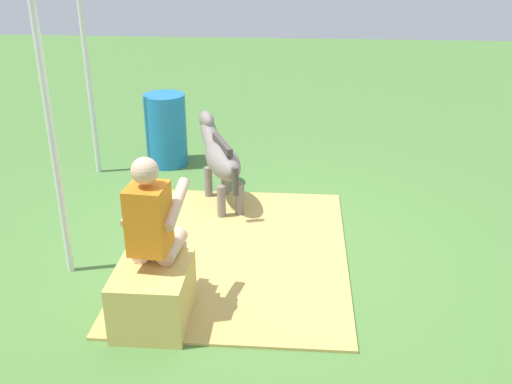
{
  "coord_description": "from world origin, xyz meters",
  "views": [
    {
      "loc": [
        -5.05,
        -0.39,
        2.82
      ],
      "look_at": [
        0.03,
        -0.0,
        0.55
      ],
      "focal_mm": 41.51,
      "sensor_mm": 36.0,
      "label": 1
    }
  ],
  "objects_px": {
    "hay_bale": "(153,295)",
    "person_seated": "(155,227)",
    "water_barrel": "(166,130)",
    "tent_pole_right": "(88,78)",
    "pony_standing": "(220,158)",
    "tent_pole_left": "(53,145)"
  },
  "relations": [
    {
      "from": "person_seated",
      "to": "hay_bale",
      "type": "bearing_deg",
      "value": 176.38
    },
    {
      "from": "hay_bale",
      "to": "tent_pole_left",
      "type": "distance_m",
      "value": 1.51
    },
    {
      "from": "water_barrel",
      "to": "tent_pole_left",
      "type": "relative_size",
      "value": 0.39
    },
    {
      "from": "pony_standing",
      "to": "tent_pole_right",
      "type": "relative_size",
      "value": 0.53
    },
    {
      "from": "person_seated",
      "to": "tent_pole_left",
      "type": "distance_m",
      "value": 1.17
    },
    {
      "from": "pony_standing",
      "to": "tent_pole_left",
      "type": "xyz_separation_m",
      "value": [
        -1.53,
        1.17,
        0.66
      ]
    },
    {
      "from": "tent_pole_right",
      "to": "hay_bale",
      "type": "bearing_deg",
      "value": -154.65
    },
    {
      "from": "hay_bale",
      "to": "person_seated",
      "type": "bearing_deg",
      "value": -3.62
    },
    {
      "from": "pony_standing",
      "to": "tent_pole_right",
      "type": "xyz_separation_m",
      "value": [
        0.82,
        1.68,
        0.66
      ]
    },
    {
      "from": "hay_bale",
      "to": "tent_pole_left",
      "type": "bearing_deg",
      "value": 53.6
    },
    {
      "from": "hay_bale",
      "to": "pony_standing",
      "type": "distance_m",
      "value": 2.25
    },
    {
      "from": "pony_standing",
      "to": "tent_pole_right",
      "type": "distance_m",
      "value": 1.98
    },
    {
      "from": "hay_bale",
      "to": "person_seated",
      "type": "xyz_separation_m",
      "value": [
        0.16,
        -0.01,
        0.51
      ]
    },
    {
      "from": "tent_pole_right",
      "to": "person_seated",
      "type": "bearing_deg",
      "value": -153.23
    },
    {
      "from": "water_barrel",
      "to": "tent_pole_right",
      "type": "bearing_deg",
      "value": 112.33
    },
    {
      "from": "pony_standing",
      "to": "tent_pole_right",
      "type": "height_order",
      "value": "tent_pole_right"
    },
    {
      "from": "person_seated",
      "to": "tent_pole_right",
      "type": "height_order",
      "value": "tent_pole_right"
    },
    {
      "from": "water_barrel",
      "to": "tent_pole_right",
      "type": "xyz_separation_m",
      "value": [
        -0.34,
        0.82,
        0.74
      ]
    },
    {
      "from": "water_barrel",
      "to": "tent_pole_left",
      "type": "distance_m",
      "value": 2.8
    },
    {
      "from": "tent_pole_left",
      "to": "hay_bale",
      "type": "bearing_deg",
      "value": -126.4
    },
    {
      "from": "hay_bale",
      "to": "tent_pole_right",
      "type": "height_order",
      "value": "tent_pole_right"
    },
    {
      "from": "pony_standing",
      "to": "hay_bale",
      "type": "bearing_deg",
      "value": 173.86
    }
  ]
}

